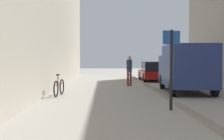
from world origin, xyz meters
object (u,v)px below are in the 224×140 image
at_px(parked_car, 153,71).
at_px(delivery_van, 186,67).
at_px(bicycle_leaning, 59,87).
at_px(pedestrian_main_foreground, 129,68).
at_px(street_sign_post, 171,62).

bearing_deg(parked_car, delivery_van, -87.16).
relative_size(delivery_van, bicycle_leaning, 2.84).
relative_size(delivery_van, parked_car, 1.19).
xyz_separation_m(pedestrian_main_foreground, delivery_van, (2.50, -3.63, 0.18)).
bearing_deg(pedestrian_main_foreground, parked_car, 41.49).
height_order(parked_car, bicycle_leaning, parked_car).
height_order(parked_car, street_sign_post, street_sign_post).
bearing_deg(parked_car, street_sign_post, -96.19).
bearing_deg(street_sign_post, parked_car, -110.29).
height_order(street_sign_post, bicycle_leaning, street_sign_post).
bearing_deg(pedestrian_main_foreground, bicycle_leaning, -148.97).
xyz_separation_m(parked_car, bicycle_leaning, (-5.76, -9.28, -0.33)).
bearing_deg(delivery_van, pedestrian_main_foreground, 127.86).
height_order(delivery_van, parked_car, delivery_van).
relative_size(parked_car, bicycle_leaning, 2.39).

